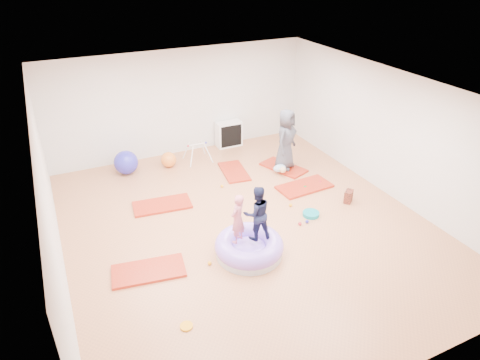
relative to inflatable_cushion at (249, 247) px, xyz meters
name	(u,v)px	position (x,y,z in m)	size (l,w,h in m)	color
room	(247,164)	(0.37, 0.88, 1.24)	(7.01, 8.01, 2.81)	#C27F51
gym_mat_front_left	(149,271)	(-1.81, 0.30, -0.13)	(1.26, 0.63, 0.05)	#A73B21
gym_mat_mid_left	(162,205)	(-0.99, 2.32, -0.13)	(1.25, 0.62, 0.05)	#A73B21
gym_mat_center_back	(234,171)	(1.11, 3.10, -0.13)	(1.13, 0.57, 0.05)	#A73B21
gym_mat_right	(304,187)	(2.29, 1.68, -0.13)	(1.29, 0.64, 0.05)	#A73B21
gym_mat_rear_right	(283,167)	(2.35, 2.76, -0.13)	(1.18, 0.59, 0.05)	#A73B21
inflatable_cushion	(249,247)	(0.00, 0.00, 0.00)	(1.27, 1.27, 0.40)	silver
child_pink	(238,216)	(-0.20, 0.07, 0.69)	(0.35, 0.23, 0.96)	#CE687D
child_navy	(257,211)	(0.16, 0.02, 0.74)	(0.51, 0.40, 1.05)	#171B3B
adult_caregiver	(286,139)	(2.36, 2.73, 0.66)	(0.75, 0.49, 1.54)	#40424D
infant	(280,168)	(2.12, 2.53, 0.00)	(0.34, 0.35, 0.20)	#9FC2E2
ball_pit_balls	(281,207)	(1.32, 1.11, -0.12)	(3.59, 2.56, 0.07)	#2E2CBC
exercise_ball_blue	(126,162)	(-1.34, 4.21, 0.14)	(0.59, 0.59, 0.59)	#2E2CBC
exercise_ball_orange	(169,160)	(-0.28, 4.11, 0.04)	(0.40, 0.40, 0.40)	orange
infant_play_gym	(197,150)	(0.50, 4.09, 0.18)	(0.66, 0.63, 0.51)	white
cube_shelf	(229,134)	(1.67, 4.67, 0.20)	(0.72, 0.35, 0.72)	white
balance_disc	(311,214)	(1.76, 0.60, -0.12)	(0.35, 0.35, 0.08)	#0D8894
backpack	(348,196)	(2.82, 0.72, -0.02)	(0.24, 0.15, 0.28)	#A53A22
yellow_toy	(186,326)	(-1.62, -1.16, -0.14)	(0.20, 0.20, 0.03)	#FFA812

